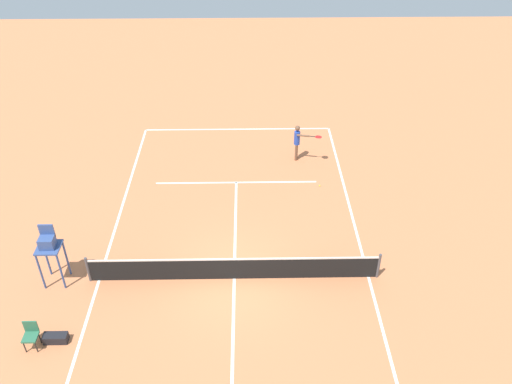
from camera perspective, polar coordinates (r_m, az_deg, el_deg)
The scene contains 8 objects.
ground_plane at distance 19.40m, azimuth -2.34°, elevation -9.23°, with size 60.00×60.00×0.00m, color #D37A4C.
court_lines at distance 19.40m, azimuth -2.34°, elevation -9.22°, with size 9.78×22.34×0.01m.
tennis_net at distance 19.05m, azimuth -2.38°, elevation -8.17°, with size 10.38×0.10×1.07m.
player_serving at distance 25.31m, azimuth 4.52°, elevation 5.61°, with size 1.27×0.78×1.81m.
tennis_ball at distance 24.02m, azimuth 6.83°, elevation 0.68°, with size 0.07×0.07×0.07m, color #CCE033.
umpire_chair at distance 19.54m, azimuth -21.31°, elevation -5.45°, with size 0.80×0.80×2.41m.
courtside_chair_near at distance 18.36m, azimuth -22.97°, elevation -13.82°, with size 0.44×0.46×0.95m.
equipment_bag at distance 18.50m, azimuth -20.66°, elevation -14.43°, with size 0.76×0.32×0.30m, color black.
Camera 1 is at (-0.53, 13.80, 13.62)m, focal length 37.38 mm.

